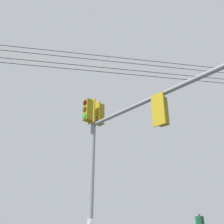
% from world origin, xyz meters
% --- Properties ---
extents(signal_mast_assembly, '(5.05, 4.80, 7.04)m').
position_xyz_m(signal_mast_assembly, '(0.32, 0.36, 5.02)').
color(signal_mast_assembly, gray).
rests_on(signal_mast_assembly, ground).
extents(overhead_wire_span, '(4.23, 17.95, 1.50)m').
position_xyz_m(overhead_wire_span, '(-0.65, 0.44, 9.01)').
color(overhead_wire_span, black).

